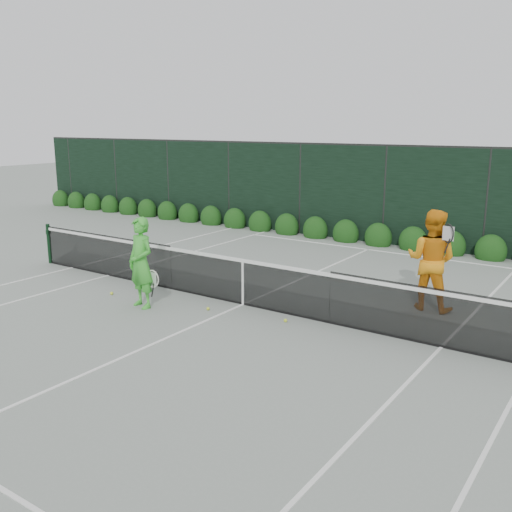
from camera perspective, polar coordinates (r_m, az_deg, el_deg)
The scene contains 8 objects.
ground at distance 11.91m, azimuth -1.30°, elevation -4.89°, with size 80.00×80.00×0.00m, color gray.
tennis_net at distance 11.77m, azimuth -1.41°, elevation -2.41°, with size 12.90×0.10×1.07m.
player_woman at distance 11.76m, azimuth -11.43°, elevation -0.68°, with size 0.75×0.56×1.86m.
player_man at distance 11.91m, azimuth 17.12°, elevation -0.37°, with size 0.99×0.77×2.04m.
court_lines at distance 11.91m, azimuth -1.30°, elevation -4.86°, with size 11.03×23.83×0.01m.
windscreen_fence at distance 9.51m, azimuth -10.92°, elevation -0.30°, with size 32.00×21.07×3.06m.
hedge_row at distance 17.96m, azimuth 12.12°, elevation 1.79°, with size 31.66×0.65×0.94m.
tennis_balls at distance 11.73m, azimuth -5.88°, elevation -5.07°, with size 4.16×0.72×0.07m.
Camera 1 is at (6.62, -9.19, 3.69)m, focal length 40.00 mm.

